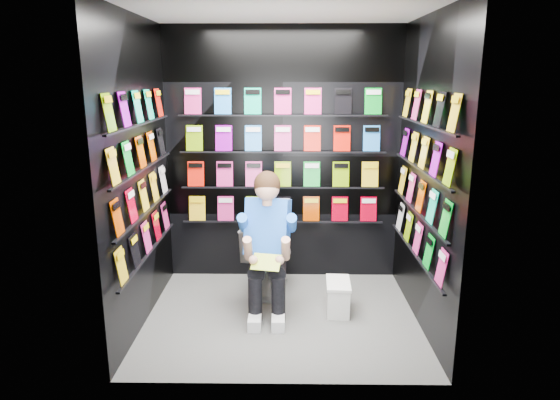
{
  "coord_description": "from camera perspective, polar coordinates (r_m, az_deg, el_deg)",
  "views": [
    {
      "loc": [
        0.04,
        -4.09,
        2.1
      ],
      "look_at": [
        -0.02,
        0.15,
        1.05
      ],
      "focal_mm": 32.0,
      "sensor_mm": 36.0,
      "label": 1
    }
  ],
  "objects": [
    {
      "name": "comics_right",
      "position": [
        4.31,
        15.95,
        2.8
      ],
      "size": [
        0.06,
        1.7,
        1.37
      ],
      "primitive_type": null,
      "color": "#B93C00",
      "rests_on": "wall_right"
    },
    {
      "name": "comics_left",
      "position": [
        4.34,
        -15.47,
        2.89
      ],
      "size": [
        0.06,
        1.7,
        1.37
      ],
      "primitive_type": null,
      "color": "#B93C00",
      "rests_on": "wall_left"
    },
    {
      "name": "floor",
      "position": [
        4.59,
        0.19,
        -13.23
      ],
      "size": [
        2.4,
        2.4,
        0.0
      ],
      "primitive_type": "plane",
      "color": "#61615E",
      "rests_on": "ground"
    },
    {
      "name": "wall_left",
      "position": [
        4.35,
        -15.84,
        2.82
      ],
      "size": [
        0.04,
        2.0,
        2.6
      ],
      "primitive_type": "cube",
      "color": "black",
      "rests_on": "floor"
    },
    {
      "name": "wall_front",
      "position": [
        3.19,
        0.02,
        -0.54
      ],
      "size": [
        2.4,
        0.04,
        2.6
      ],
      "primitive_type": "cube",
      "color": "black",
      "rests_on": "floor"
    },
    {
      "name": "wall_back",
      "position": [
        5.15,
        0.32,
        5.01
      ],
      "size": [
        2.4,
        0.04,
        2.6
      ],
      "primitive_type": "cube",
      "color": "black",
      "rests_on": "floor"
    },
    {
      "name": "longbox_lid",
      "position": [
        4.6,
        6.68,
        -9.42
      ],
      "size": [
        0.23,
        0.38,
        0.03
      ],
      "primitive_type": "cube",
      "rotation": [
        0.0,
        0.0,
        -0.05
      ],
      "color": "white",
      "rests_on": "longbox"
    },
    {
      "name": "held_comic",
      "position": [
        4.23,
        -1.58,
        -7.12
      ],
      "size": [
        0.27,
        0.19,
        0.1
      ],
      "primitive_type": "cube",
      "rotation": [
        -0.96,
        0.0,
        -0.21
      ],
      "color": "green",
      "rests_on": "reader"
    },
    {
      "name": "toilet",
      "position": [
        4.98,
        -1.22,
        -6.39
      ],
      "size": [
        0.56,
        0.82,
        0.73
      ],
      "primitive_type": "imported",
      "rotation": [
        0.0,
        0.0,
        2.94
      ],
      "color": "silver",
      "rests_on": "floor"
    },
    {
      "name": "ceiling",
      "position": [
        4.12,
        0.22,
        20.93
      ],
      "size": [
        2.4,
        2.4,
        0.0
      ],
      "primitive_type": "plane",
      "color": "white",
      "rests_on": "floor"
    },
    {
      "name": "wall_right",
      "position": [
        4.32,
        16.33,
        2.73
      ],
      "size": [
        0.04,
        2.0,
        2.6
      ],
      "primitive_type": "cube",
      "color": "black",
      "rests_on": "floor"
    },
    {
      "name": "longbox",
      "position": [
        4.66,
        6.63,
        -11.08
      ],
      "size": [
        0.21,
        0.37,
        0.27
      ],
      "primitive_type": "cube",
      "rotation": [
        0.0,
        0.0,
        -0.05
      ],
      "color": "white",
      "rests_on": "floor"
    },
    {
      "name": "comics_back",
      "position": [
        5.12,
        0.32,
        5.02
      ],
      "size": [
        2.1,
        0.06,
        1.37
      ],
      "primitive_type": null,
      "color": "#B93C00",
      "rests_on": "wall_back"
    },
    {
      "name": "reader",
      "position": [
        4.49,
        -1.41,
        -3.21
      ],
      "size": [
        0.67,
        0.86,
        1.41
      ],
      "primitive_type": null,
      "rotation": [
        0.0,
        0.0,
        -0.21
      ],
      "color": "blue",
      "rests_on": "toilet"
    }
  ]
}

